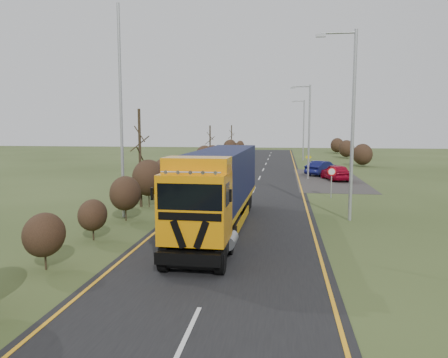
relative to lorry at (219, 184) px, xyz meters
The scene contains 14 objects.
ground 2.68m from the lorry, 57.64° to the left, with size 160.00×160.00×0.00m, color #33421C.
road 11.51m from the lorry, 85.94° to the left, with size 8.00×120.00×0.02m, color black.
layby 22.59m from the lorry, 71.05° to the left, with size 6.00×18.00×0.02m, color #312E2C.
lane_markings 11.20m from the lorry, 85.82° to the left, with size 7.52×116.00×0.01m.
hedgerow 10.55m from the lorry, 119.57° to the left, with size 2.24×102.04×6.05m.
lorry is the anchor object (origin of this frame).
car_red_hatchback 22.09m from the lorry, 69.02° to the left, with size 1.76×4.36×1.49m, color #A50822.
car_blue_sedan 25.66m from the lorry, 74.12° to the left, with size 1.55×4.45×1.47m, color #0B0E3F.
streetlight_near 7.83m from the lorry, 24.83° to the left, with size 2.10×0.20×9.90m.
streetlight_mid 21.91m from the lorry, 75.92° to the left, with size 1.87×0.18×8.78m.
streetlight_far 44.65m from the lorry, 82.50° to the left, with size 1.86×0.18×8.72m.
left_pole 6.99m from the lorry, 158.94° to the left, with size 0.16×0.16×11.41m, color #9C9FA1.
speed_sign 12.19m from the lorry, 58.27° to the left, with size 0.59×0.10×2.15m.
warning_board 29.99m from the lorry, 78.69° to the left, with size 0.71×0.11×1.86m.
Camera 1 is at (2.22, -21.84, 5.02)m, focal length 35.00 mm.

